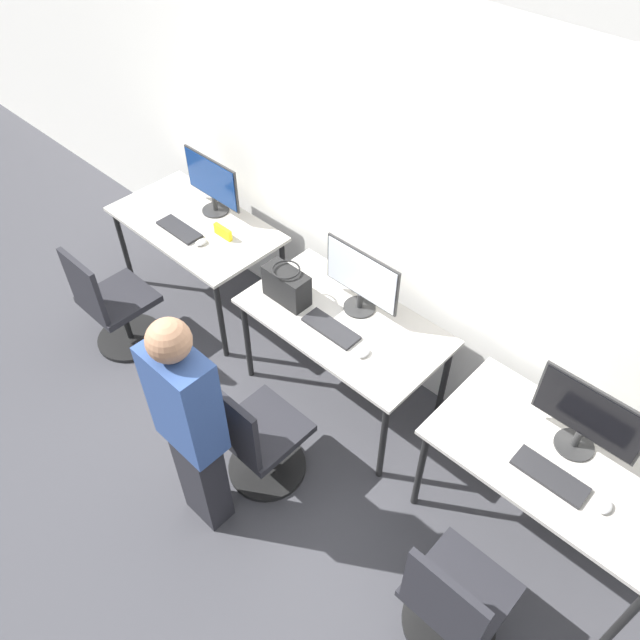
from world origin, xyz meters
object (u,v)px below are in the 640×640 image
object	(u,v)px
keyboard_left	(179,229)
person_center	(190,425)
office_chair_left	(114,309)
monitor_right	(588,418)
mouse_center	(363,353)
mouse_left	(201,242)
monitor_center	(361,279)
keyboard_center	(331,328)
mouse_right	(605,507)
office_chair_center	(257,440)
office_chair_right	(452,604)
monitor_left	(212,183)
keyboard_right	(550,476)
handbag	(287,285)

from	to	relation	value
keyboard_left	person_center	distance (m)	1.78
office_chair_left	monitor_right	xyz separation A→B (m)	(2.93, 0.87, 0.61)
mouse_center	mouse_left	bearing A→B (deg)	179.68
monitor_center	person_center	bearing A→B (deg)	-89.51
keyboard_center	person_center	bearing A→B (deg)	-89.38
mouse_left	mouse_center	xyz separation A→B (m)	(1.47, -0.01, 0.00)
mouse_left	mouse_right	distance (m)	2.91
office_chair_center	person_center	size ratio (longest dim) A/B	0.56
office_chair_left	office_chair_right	size ratio (longest dim) A/B	1.00
monitor_left	office_chair_left	distance (m)	1.12
mouse_left	office_chair_right	world-z (taller)	office_chair_right
keyboard_left	mouse_left	distance (m)	0.23
keyboard_left	mouse_left	world-z (taller)	mouse_left
monitor_right	mouse_right	distance (m)	0.41
keyboard_right	handbag	bearing A→B (deg)	179.62
monitor_left	person_center	xyz separation A→B (m)	(1.45, -1.36, -0.12)
mouse_center	person_center	bearing A→B (deg)	-104.14
office_chair_left	monitor_center	world-z (taller)	monitor_center
monitor_right	mouse_right	size ratio (longest dim) A/B	5.98
mouse_center	person_center	size ratio (longest dim) A/B	0.06
monitor_left	mouse_right	distance (m)	3.16
office_chair_center	monitor_right	distance (m)	1.77
office_chair_center	office_chair_right	xyz separation A→B (m)	(1.35, 0.01, 0.00)
mouse_left	mouse_right	xyz separation A→B (m)	(2.91, 0.03, 0.00)
keyboard_left	mouse_center	bearing A→B (deg)	-0.03
mouse_left	office_chair_left	xyz separation A→B (m)	(-0.28, -0.62, -0.39)
monitor_left	monitor_right	xyz separation A→B (m)	(2.88, -0.07, 0.00)
monitor_left	monitor_center	size ratio (longest dim) A/B	1.00
keyboard_left	mouse_right	xyz separation A→B (m)	(3.14, 0.04, 0.01)
monitor_left	keyboard_right	size ratio (longest dim) A/B	1.47
monitor_center	office_chair_center	xyz separation A→B (m)	(0.05, -0.94, -0.61)
monitor_left	monitor_center	bearing A→B (deg)	-2.16
keyboard_left	office_chair_left	distance (m)	0.72
monitor_right	keyboard_right	world-z (taller)	monitor_right
keyboard_right	monitor_center	bearing A→B (deg)	169.65
keyboard_right	person_center	bearing A→B (deg)	-143.83
monitor_left	mouse_center	xyz separation A→B (m)	(1.71, -0.33, -0.22)
keyboard_left	handbag	xyz separation A→B (m)	(1.06, 0.03, 0.11)
keyboard_center	handbag	distance (m)	0.40
keyboard_right	office_chair_right	distance (m)	0.77
mouse_center	keyboard_right	size ratio (longest dim) A/B	0.25
mouse_right	handbag	bearing A→B (deg)	-179.66
mouse_left	keyboard_center	distance (m)	1.20
mouse_right	person_center	bearing A→B (deg)	-147.76
keyboard_right	office_chair_right	world-z (taller)	office_chair_right
monitor_center	mouse_center	world-z (taller)	monitor_center
keyboard_center	handbag	size ratio (longest dim) A/B	1.22
office_chair_left	keyboard_center	bearing A→B (deg)	22.84
mouse_left	person_center	size ratio (longest dim) A/B	0.06
office_chair_left	person_center	world-z (taller)	person_center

